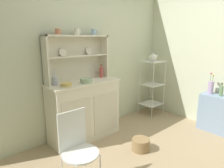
% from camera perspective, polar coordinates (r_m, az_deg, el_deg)
% --- Properties ---
extents(wall_back, '(3.84, 0.05, 2.50)m').
position_cam_1_polar(wall_back, '(3.32, -6.09, 8.08)').
color(wall_back, beige).
rests_on(wall_back, ground).
extents(hutch_cabinet, '(1.11, 0.45, 0.90)m').
position_cam_1_polar(hutch_cabinet, '(3.10, -7.98, -7.32)').
color(hutch_cabinet, silver).
rests_on(hutch_cabinet, ground).
extents(hutch_shelf_unit, '(1.04, 0.18, 0.68)m').
position_cam_1_polar(hutch_shelf_unit, '(3.05, -10.21, 8.45)').
color(hutch_shelf_unit, beige).
rests_on(hutch_shelf_unit, hutch_cabinet).
extents(bakers_rack, '(0.40, 0.36, 1.10)m').
position_cam_1_polar(bakers_rack, '(4.04, 11.44, 0.34)').
color(bakers_rack, silver).
rests_on(bakers_rack, ground).
extents(side_shelf_blue, '(0.28, 0.48, 0.62)m').
position_cam_1_polar(side_shelf_blue, '(3.77, 27.60, -7.44)').
color(side_shelf_blue, '#849EBC').
rests_on(side_shelf_blue, ground).
extents(wire_chair, '(0.36, 0.36, 0.85)m').
position_cam_1_polar(wire_chair, '(2.05, -10.04, -16.92)').
color(wire_chair, white).
rests_on(wire_chair, ground).
extents(floor_basket, '(0.25, 0.25, 0.17)m').
position_cam_1_polar(floor_basket, '(2.92, 8.29, -16.85)').
color(floor_basket, '#93754C').
rests_on(floor_basket, ground).
extents(cup_terracotta_0, '(0.09, 0.07, 0.08)m').
position_cam_1_polar(cup_terracotta_0, '(2.86, -15.37, 14.35)').
color(cup_terracotta_0, '#C67556').
rests_on(cup_terracotta_0, hutch_shelf_unit).
extents(cup_cream_1, '(0.09, 0.08, 0.09)m').
position_cam_1_polar(cup_cream_1, '(3.01, -10.12, 14.64)').
color(cup_cream_1, silver).
rests_on(cup_cream_1, hutch_shelf_unit).
extents(cup_sky_2, '(0.08, 0.07, 0.09)m').
position_cam_1_polar(cup_sky_2, '(3.18, -5.33, 14.72)').
color(cup_sky_2, '#8EB2D1').
rests_on(cup_sky_2, hutch_shelf_unit).
extents(bowl_mixing_large, '(0.15, 0.15, 0.05)m').
position_cam_1_polar(bowl_mixing_large, '(2.74, -13.03, -0.12)').
color(bowl_mixing_large, '#DBB760').
rests_on(bowl_mixing_large, hutch_cabinet).
extents(bowl_floral_medium, '(0.18, 0.18, 0.06)m').
position_cam_1_polar(bowl_floral_medium, '(2.91, -7.46, 1.02)').
color(bowl_floral_medium, '#9EB78E').
rests_on(bowl_floral_medium, hutch_cabinet).
extents(jam_bottle, '(0.06, 0.06, 0.22)m').
position_cam_1_polar(jam_bottle, '(3.26, -3.13, 3.43)').
color(jam_bottle, '#B74C47').
rests_on(jam_bottle, hutch_cabinet).
extents(utensil_jar, '(0.08, 0.08, 0.25)m').
position_cam_1_polar(utensil_jar, '(2.83, -16.09, 0.86)').
color(utensil_jar, '#B2B7C6').
rests_on(utensil_jar, hutch_cabinet).
extents(porcelain_teapot, '(0.23, 0.14, 0.16)m').
position_cam_1_polar(porcelain_teapot, '(3.96, 11.76, 7.49)').
color(porcelain_teapot, white).
rests_on(porcelain_teapot, bakers_rack).
extents(flower_vase, '(0.09, 0.09, 0.37)m').
position_cam_1_polar(flower_vase, '(3.69, 26.58, -0.77)').
color(flower_vase, '#B79ECC').
rests_on(flower_vase, side_shelf_blue).
extents(oil_bottle, '(0.06, 0.06, 0.22)m').
position_cam_1_polar(oil_bottle, '(3.64, 28.96, -1.72)').
color(oil_bottle, '#6B8C60').
rests_on(oil_bottle, side_shelf_blue).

